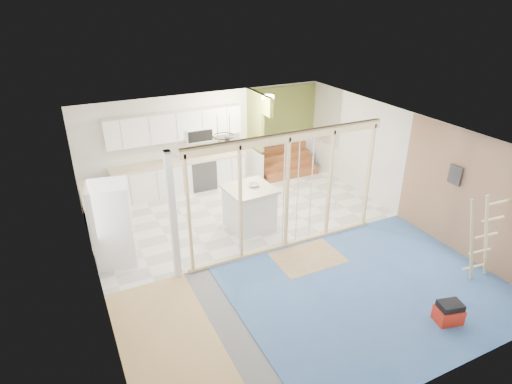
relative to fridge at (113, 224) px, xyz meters
name	(u,v)px	position (x,y,z in m)	size (l,w,h in m)	color
room	(274,196)	(3.06, -1.04, 0.43)	(7.01, 8.01, 2.61)	slate
floor_overlays	(275,247)	(3.13, -0.97, -0.86)	(7.00, 8.00, 0.03)	white
stud_frame	(264,185)	(2.82, -1.04, 0.72)	(4.66, 0.14, 2.60)	#D8B184
base_cabinets	(158,185)	(1.45, 2.33, -0.40)	(4.45, 2.24, 0.93)	white
upper_cabinets	(177,127)	(2.22, 2.78, 0.95)	(3.60, 0.41, 0.85)	white
green_partition	(276,144)	(5.10, 2.62, 0.07)	(2.25, 1.51, 2.60)	olive
pot_rack	(224,138)	(2.75, 0.86, 1.13)	(0.52, 0.52, 0.72)	black
sheathing_panel	(478,202)	(6.54, -3.04, 0.43)	(0.02, 4.00, 2.60)	#A17557
electrical_panel	(455,175)	(6.49, -2.44, 0.78)	(0.04, 0.30, 0.40)	#37383C
ceiling_light	(268,97)	(4.46, 1.96, 1.67)	(0.32, 0.32, 0.08)	#FFEABF
fridge	(113,224)	(0.00, 0.00, 0.00)	(0.87, 0.84, 1.74)	white
island	(249,208)	(3.02, 0.06, -0.36)	(1.12, 1.12, 1.03)	silver
bowl	(254,185)	(3.15, 0.09, 0.19)	(0.23, 0.23, 0.06)	silver
soap_bottle_a	(165,156)	(1.81, 2.70, 0.22)	(0.12, 0.12, 0.32)	silver
soap_bottle_b	(234,148)	(3.76, 2.64, 0.16)	(0.09, 0.09, 0.20)	white
toolbox	(449,313)	(4.66, -4.26, -0.68)	(0.49, 0.41, 0.40)	#B72210
ladder	(481,238)	(6.07, -3.57, 0.02)	(0.93, 0.18, 1.75)	#D4C382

